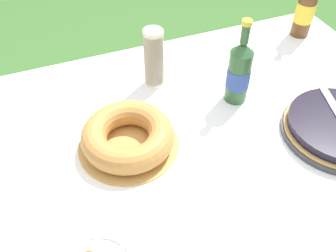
# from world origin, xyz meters

# --- Properties ---
(ground_plane) EXTENTS (16.00, 16.00, 0.00)m
(ground_plane) POSITION_xyz_m (0.00, 0.00, 0.00)
(ground_plane) COLOR #3D6B2D
(garden_table) EXTENTS (1.83, 1.08, 0.74)m
(garden_table) POSITION_xyz_m (0.00, 0.00, 0.68)
(garden_table) COLOR brown
(garden_table) RESTS_ON ground_plane
(tablecloth) EXTENTS (1.84, 1.09, 0.10)m
(tablecloth) POSITION_xyz_m (0.00, 0.00, 0.74)
(tablecloth) COLOR white
(tablecloth) RESTS_ON garden_table
(bundt_cake) EXTENTS (0.32, 0.32, 0.09)m
(bundt_cake) POSITION_xyz_m (-0.15, 0.01, 0.79)
(bundt_cake) COLOR tan
(bundt_cake) RESTS_ON tablecloth
(cup_stack) EXTENTS (0.07, 0.07, 0.23)m
(cup_stack) POSITION_xyz_m (0.03, 0.29, 0.86)
(cup_stack) COLOR beige
(cup_stack) RESTS_ON tablecloth
(cider_bottle_green) EXTENTS (0.08, 0.08, 0.31)m
(cider_bottle_green) POSITION_xyz_m (0.27, 0.10, 0.87)
(cider_bottle_green) COLOR #2D562D
(cider_bottle_green) RESTS_ON tablecloth
(cider_bottle_amber) EXTENTS (0.08, 0.08, 0.34)m
(cider_bottle_amber) POSITION_xyz_m (0.75, 0.38, 0.88)
(cider_bottle_amber) COLOR brown
(cider_bottle_amber) RESTS_ON tablecloth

